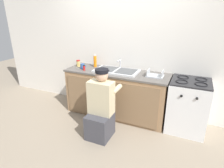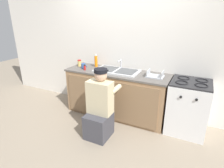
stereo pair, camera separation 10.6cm
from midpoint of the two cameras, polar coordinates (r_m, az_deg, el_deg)
name	(u,v)px [view 1 (the left image)]	position (r m, az deg, el deg)	size (l,w,h in m)	color
ground_plane	(110,121)	(3.54, -1.55, -11.09)	(12.00, 12.00, 0.00)	gray
back_wall	(124,48)	(3.65, 2.73, 11.04)	(6.00, 0.10, 2.50)	silver
counter_cabinet	(116,94)	(3.57, 0.39, -3.14)	(1.88, 0.62, 0.84)	#997551
countertop	(116,72)	(3.43, 0.47, 3.55)	(1.92, 0.62, 0.03)	#5B5651
sink_double_basin	(117,71)	(3.42, 0.49, 4.11)	(0.80, 0.44, 0.19)	silver
stove_range	(188,106)	(3.33, 21.19, -6.16)	(0.61, 0.62, 0.89)	white
plumber_person	(101,110)	(2.94, -4.50, -7.86)	(0.42, 0.61, 1.10)	#3F3F47
dish_rack_tray	(155,75)	(3.22, 12.07, 2.66)	(0.28, 0.22, 0.11)	#B2B7BC
condiment_jar	(78,63)	(3.82, -11.02, 6.22)	(0.07, 0.07, 0.13)	#DBB760
soap_bottle_orange	(95,61)	(3.72, -6.00, 6.89)	(0.06, 0.06, 0.25)	orange
coffee_mug	(83,66)	(3.66, -9.79, 5.38)	(0.13, 0.08, 0.09)	#335699
spice_bottle_red	(84,68)	(3.53, -9.36, 4.91)	(0.04, 0.04, 0.10)	red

